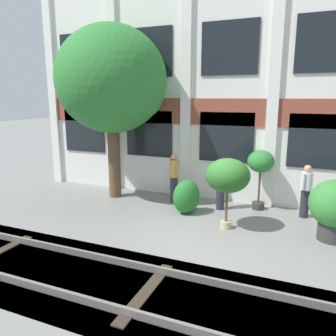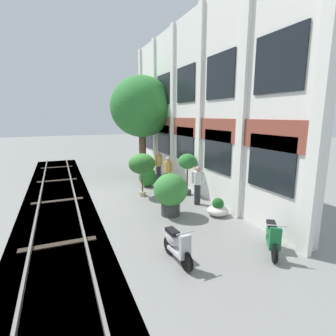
{
  "view_description": "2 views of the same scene",
  "coord_description": "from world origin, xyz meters",
  "px_view_note": "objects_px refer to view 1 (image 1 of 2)",
  "views": [
    {
      "loc": [
        2.42,
        -7.93,
        3.6
      ],
      "look_at": [
        -1.32,
        1.11,
        1.47
      ],
      "focal_mm": 35.0,
      "sensor_mm": 36.0,
      "label": 1
    },
    {
      "loc": [
        11.85,
        -2.78,
        3.67
      ],
      "look_at": [
        -0.04,
        2.22,
        1.07
      ],
      "focal_mm": 28.0,
      "sensor_mm": 36.0,
      "label": 2
    }
  ],
  "objects_px": {
    "potted_plant_tall_urn": "(228,176)",
    "resident_watching_tracks": "(306,190)",
    "topiary_hedge": "(186,197)",
    "broadleaf_tree": "(111,83)",
    "resident_near_plants": "(174,176)",
    "potted_plant_terracotta_small": "(261,165)",
    "potted_plant_fluted_column": "(335,207)",
    "resident_by_doorway": "(221,183)"
  },
  "relations": [
    {
      "from": "broadleaf_tree",
      "to": "potted_plant_tall_urn",
      "type": "xyz_separation_m",
      "value": [
        4.45,
        -1.42,
        -2.58
      ]
    },
    {
      "from": "potted_plant_fluted_column",
      "to": "topiary_hedge",
      "type": "distance_m",
      "value": 4.15
    },
    {
      "from": "potted_plant_tall_urn",
      "to": "topiary_hedge",
      "type": "relative_size",
      "value": 1.85
    },
    {
      "from": "resident_by_doorway",
      "to": "resident_watching_tracks",
      "type": "bearing_deg",
      "value": 58.74
    },
    {
      "from": "resident_near_plants",
      "to": "potted_plant_tall_urn",
      "type": "bearing_deg",
      "value": 121.82
    },
    {
      "from": "potted_plant_terracotta_small",
      "to": "topiary_hedge",
      "type": "height_order",
      "value": "potted_plant_terracotta_small"
    },
    {
      "from": "potted_plant_fluted_column",
      "to": "resident_watching_tracks",
      "type": "distance_m",
      "value": 1.65
    },
    {
      "from": "potted_plant_terracotta_small",
      "to": "potted_plant_fluted_column",
      "type": "distance_m",
      "value": 2.76
    },
    {
      "from": "broadleaf_tree",
      "to": "topiary_hedge",
      "type": "distance_m",
      "value": 4.71
    },
    {
      "from": "broadleaf_tree",
      "to": "resident_near_plants",
      "type": "bearing_deg",
      "value": 5.5
    },
    {
      "from": "resident_by_doorway",
      "to": "resident_watching_tracks",
      "type": "height_order",
      "value": "resident_by_doorway"
    },
    {
      "from": "broadleaf_tree",
      "to": "potted_plant_tall_urn",
      "type": "height_order",
      "value": "broadleaf_tree"
    },
    {
      "from": "potted_plant_terracotta_small",
      "to": "resident_watching_tracks",
      "type": "relative_size",
      "value": 1.2
    },
    {
      "from": "potted_plant_terracotta_small",
      "to": "resident_watching_tracks",
      "type": "distance_m",
      "value": 1.54
    },
    {
      "from": "resident_watching_tracks",
      "to": "topiary_hedge",
      "type": "bearing_deg",
      "value": -136.41
    },
    {
      "from": "potted_plant_fluted_column",
      "to": "resident_near_plants",
      "type": "xyz_separation_m",
      "value": [
        -4.89,
        1.38,
        0.02
      ]
    },
    {
      "from": "resident_by_doorway",
      "to": "potted_plant_terracotta_small",
      "type": "bearing_deg",
      "value": 75.84
    },
    {
      "from": "resident_watching_tracks",
      "to": "topiary_hedge",
      "type": "distance_m",
      "value": 3.61
    },
    {
      "from": "broadleaf_tree",
      "to": "resident_watching_tracks",
      "type": "xyz_separation_m",
      "value": [
        6.46,
        0.35,
        -3.2
      ]
    },
    {
      "from": "potted_plant_terracotta_small",
      "to": "potted_plant_tall_urn",
      "type": "xyz_separation_m",
      "value": [
        -0.63,
        -1.99,
        0.01
      ]
    },
    {
      "from": "potted_plant_terracotta_small",
      "to": "resident_by_doorway",
      "type": "xyz_separation_m",
      "value": [
        -1.16,
        -0.49,
        -0.59
      ]
    },
    {
      "from": "potted_plant_terracotta_small",
      "to": "broadleaf_tree",
      "type": "bearing_deg",
      "value": -173.57
    },
    {
      "from": "potted_plant_tall_urn",
      "to": "resident_watching_tracks",
      "type": "relative_size",
      "value": 1.22
    },
    {
      "from": "potted_plant_terracotta_small",
      "to": "resident_by_doorway",
      "type": "relative_size",
      "value": 1.17
    },
    {
      "from": "broadleaf_tree",
      "to": "potted_plant_terracotta_small",
      "type": "distance_m",
      "value": 5.73
    },
    {
      "from": "potted_plant_tall_urn",
      "to": "resident_by_doorway",
      "type": "distance_m",
      "value": 1.7
    },
    {
      "from": "potted_plant_tall_urn",
      "to": "resident_watching_tracks",
      "type": "xyz_separation_m",
      "value": [
        2.01,
        1.77,
        -0.62
      ]
    },
    {
      "from": "potted_plant_fluted_column",
      "to": "topiary_hedge",
      "type": "relative_size",
      "value": 1.48
    },
    {
      "from": "potted_plant_fluted_column",
      "to": "resident_watching_tracks",
      "type": "bearing_deg",
      "value": 113.95
    },
    {
      "from": "potted_plant_tall_urn",
      "to": "resident_by_doorway",
      "type": "xyz_separation_m",
      "value": [
        -0.53,
        1.5,
        -0.6
      ]
    },
    {
      "from": "potted_plant_terracotta_small",
      "to": "resident_near_plants",
      "type": "height_order",
      "value": "potted_plant_terracotta_small"
    },
    {
      "from": "potted_plant_terracotta_small",
      "to": "potted_plant_fluted_column",
      "type": "bearing_deg",
      "value": -40.13
    },
    {
      "from": "resident_by_doorway",
      "to": "resident_near_plants",
      "type": "xyz_separation_m",
      "value": [
        -1.68,
        0.14,
        0.03
      ]
    },
    {
      "from": "resident_watching_tracks",
      "to": "potted_plant_terracotta_small",
      "type": "bearing_deg",
      "value": -162.53
    },
    {
      "from": "potted_plant_terracotta_small",
      "to": "potted_plant_tall_urn",
      "type": "bearing_deg",
      "value": -107.45
    },
    {
      "from": "potted_plant_terracotta_small",
      "to": "resident_watching_tracks",
      "type": "bearing_deg",
      "value": -9.26
    },
    {
      "from": "potted_plant_fluted_column",
      "to": "resident_by_doorway",
      "type": "bearing_deg",
      "value": 158.84
    },
    {
      "from": "potted_plant_fluted_column",
      "to": "resident_near_plants",
      "type": "distance_m",
      "value": 5.08
    },
    {
      "from": "broadleaf_tree",
      "to": "resident_by_doorway",
      "type": "xyz_separation_m",
      "value": [
        3.92,
        0.08,
        -3.18
      ]
    },
    {
      "from": "broadleaf_tree",
      "to": "potted_plant_terracotta_small",
      "type": "bearing_deg",
      "value": 6.43
    },
    {
      "from": "potted_plant_fluted_column",
      "to": "resident_by_doorway",
      "type": "height_order",
      "value": "resident_by_doorway"
    },
    {
      "from": "broadleaf_tree",
      "to": "resident_near_plants",
      "type": "height_order",
      "value": "broadleaf_tree"
    }
  ]
}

